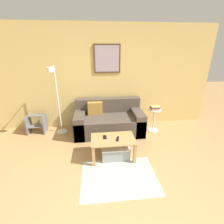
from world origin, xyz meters
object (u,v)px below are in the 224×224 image
coffee_table (113,142)px  cell_phone (105,137)px  floor_lamp (56,98)px  side_table (154,118)px  step_stool (37,123)px  book_stack (155,108)px  storage_bin (115,150)px  couch (109,121)px  remote_control (118,139)px

coffee_table → cell_phone: bearing=158.7°
floor_lamp → side_table: floor_lamp is taller
side_table → cell_phone: bearing=-145.1°
cell_phone → step_stool: step_stool is taller
step_stool → floor_lamp: bearing=-18.8°
side_table → book_stack: bearing=125.0°
coffee_table → side_table: side_table is taller
cell_phone → book_stack: bearing=33.6°
side_table → book_stack: book_stack is taller
cell_phone → step_stool: bearing=143.1°
side_table → cell_phone: side_table is taller
cell_phone → step_stool: 2.01m
storage_bin → book_stack: size_ratio=2.22×
floor_lamp → couch: bearing=1.6°
storage_bin → remote_control: remote_control is taller
couch → step_stool: 1.81m
floor_lamp → coffee_table: bearing=-40.6°
side_table → remote_control: side_table is taller
coffee_table → storage_bin: 0.21m
remote_control → book_stack: bearing=56.8°
coffee_table → step_stool: bearing=145.7°
couch → side_table: 1.15m
cell_phone → couch: bearing=78.8°
remote_control → side_table: bearing=56.6°
book_stack → remote_control: (-1.07, -1.02, -0.20)m
floor_lamp → book_stack: bearing=-0.6°
side_table → step_stool: 2.96m
couch → book_stack: bearing=-3.0°
side_table → storage_bin: bearing=-139.6°
floor_lamp → remote_control: (1.26, -1.05, -0.51)m
couch → side_table: (1.15, -0.06, 0.05)m
floor_lamp → side_table: 2.41m
book_stack → remote_control: size_ratio=1.64×
side_table → remote_control: 1.48m
side_table → step_stool: side_table is taller
coffee_table → cell_phone: 0.19m
cell_phone → floor_lamp: bearing=135.6°
remote_control → step_stool: 2.26m
coffee_table → book_stack: 1.55m
coffee_table → cell_phone: cell_phone is taller
remote_control → cell_phone: (-0.24, 0.10, -0.01)m
cell_phone → coffee_table: bearing=-22.8°
couch → storage_bin: (0.03, -1.01, -0.16)m
floor_lamp → step_stool: (-0.61, 0.21, -0.70)m
coffee_table → step_stool: step_stool is taller
floor_lamp → step_stool: size_ratio=3.73×
couch → floor_lamp: (-1.19, -0.03, 0.65)m
coffee_table → side_table: 1.52m
couch → cell_phone: couch is taller
cell_phone → step_stool: size_ratio=0.32×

